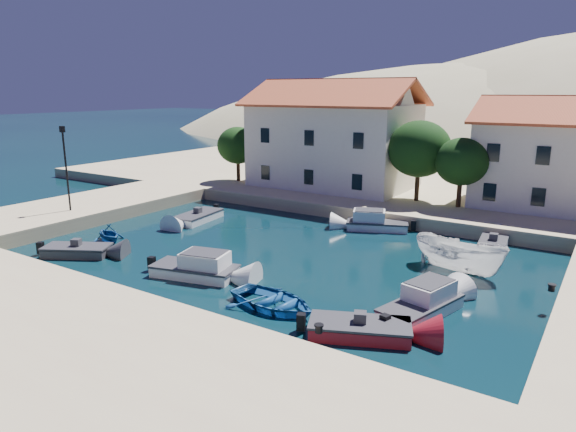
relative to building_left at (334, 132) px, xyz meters
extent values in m
plane|color=black|center=(6.00, -28.00, -5.94)|extent=(400.00, 400.00, 0.00)
cube|color=tan|center=(6.00, -34.00, -5.44)|extent=(52.00, 12.00, 1.00)
cube|color=tan|center=(-13.00, -18.00, -5.44)|extent=(8.00, 20.00, 1.00)
cube|color=tan|center=(8.00, 10.00, -5.44)|extent=(80.00, 36.00, 1.00)
ellipsoid|color=tan|center=(-4.00, 82.00, -25.94)|extent=(198.00, 126.00, 72.00)
cube|color=silver|center=(0.00, 0.00, -1.19)|extent=(14.00, 9.00, 7.50)
pyramid|color=#A63A25|center=(0.00, 0.00, 3.66)|extent=(14.70, 9.45, 2.20)
cube|color=silver|center=(18.00, 1.00, -1.69)|extent=(10.00, 8.00, 6.50)
pyramid|color=#A63A25|center=(18.00, 1.00, 2.46)|extent=(10.50, 8.40, 1.80)
cylinder|color=#382314|center=(-9.00, -3.00, -3.69)|extent=(0.36, 0.36, 2.50)
ellipsoid|color=black|center=(-9.00, -3.00, -1.44)|extent=(4.00, 4.00, 3.60)
cylinder|color=#382314|center=(9.00, -2.50, -3.44)|extent=(0.36, 0.36, 3.00)
ellipsoid|color=black|center=(9.00, -2.50, -0.74)|extent=(5.00, 5.00, 4.50)
cylinder|color=#382314|center=(12.50, -3.00, -3.69)|extent=(0.36, 0.36, 2.50)
ellipsoid|color=black|center=(12.50, -3.00, -1.44)|extent=(4.00, 4.00, 3.60)
cylinder|color=black|center=(-11.50, -20.00, -1.94)|extent=(0.14, 0.14, 6.00)
cube|color=black|center=(-11.50, -20.00, 1.06)|extent=(0.35, 0.25, 0.45)
cylinder|color=black|center=(14.00, -27.20, -4.79)|extent=(0.36, 0.36, 0.30)
cylinder|color=black|center=(20.70, -18.00, -4.79)|extent=(0.36, 0.36, 0.30)
cube|color=#35353A|center=(-4.27, -24.60, -5.69)|extent=(4.14, 3.32, 0.90)
cube|color=#35353A|center=(-4.27, -24.60, -5.36)|extent=(4.23, 3.39, 0.10)
cube|color=#35353A|center=(-4.27, -24.60, -5.14)|extent=(0.68, 0.68, 0.50)
cube|color=white|center=(4.17, -23.37, -5.69)|extent=(4.81, 2.91, 0.90)
cube|color=#35353A|center=(4.17, -23.37, -5.36)|extent=(4.92, 2.97, 0.10)
cube|color=white|center=(4.17, -23.37, -4.99)|extent=(2.69, 2.14, 0.90)
imported|color=#194D8B|center=(9.99, -24.40, -5.94)|extent=(4.90, 3.79, 0.94)
cube|color=maroon|center=(14.56, -24.83, -5.69)|extent=(4.39, 3.25, 0.90)
cube|color=#35353A|center=(14.56, -24.83, -5.36)|extent=(4.49, 3.32, 0.10)
cube|color=#35353A|center=(14.56, -24.83, -5.14)|extent=(0.66, 0.66, 0.50)
cube|color=white|center=(15.95, -21.48, -5.69)|extent=(2.78, 4.64, 0.90)
cube|color=#35353A|center=(15.95, -21.48, -5.36)|extent=(2.84, 4.75, 0.10)
cube|color=white|center=(15.95, -21.48, -4.99)|extent=(2.02, 2.60, 0.90)
imported|color=white|center=(15.81, -14.81, -5.94)|extent=(5.71, 3.23, 2.08)
cube|color=white|center=(16.51, -9.61, -5.69)|extent=(1.96, 3.53, 0.90)
cube|color=#35353A|center=(16.51, -9.61, -5.36)|extent=(2.00, 3.62, 0.10)
cube|color=#35353A|center=(16.51, -9.61, -5.14)|extent=(0.55, 0.55, 0.50)
imported|color=#194D8B|center=(-5.21, -21.53, -5.94)|extent=(3.14, 2.91, 1.36)
cube|color=white|center=(-4.00, -14.28, -5.69)|extent=(2.43, 4.46, 0.90)
cube|color=#35353A|center=(-4.00, -14.28, -5.36)|extent=(2.48, 4.56, 0.10)
cube|color=#35353A|center=(-4.00, -14.28, -5.14)|extent=(0.56, 0.56, 0.50)
cube|color=white|center=(8.51, -9.16, -5.69)|extent=(4.56, 3.23, 0.90)
cube|color=#35353A|center=(8.51, -9.16, -5.36)|extent=(4.67, 3.30, 0.10)
cube|color=white|center=(8.51, -9.16, -4.99)|extent=(2.63, 2.24, 0.90)
camera|label=1|loc=(22.54, -42.40, 3.78)|focal=32.00mm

